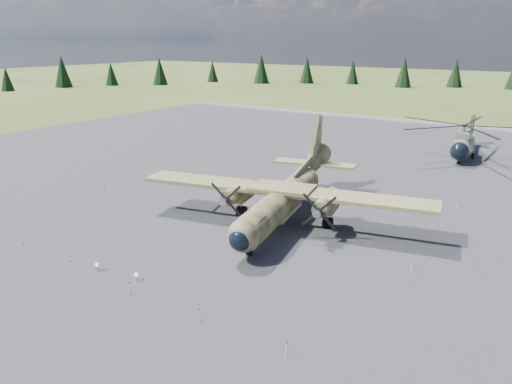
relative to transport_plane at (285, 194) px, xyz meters
The scene contains 8 objects.
ground 6.01m from the transport_plane, 129.35° to the right, with size 500.00×500.00×0.00m, color #56612B.
apron 7.21m from the transport_plane, 120.82° to the left, with size 120.00×120.00×0.04m, color slate.
transport_plane is the anchor object (origin of this frame).
helicopter_near 35.62m from the transport_plane, 76.96° to the left, with size 21.50×23.92×4.93m.
info_placard_left 17.79m from the transport_plane, 109.73° to the right, with size 0.41×0.18×0.64m.
info_placard_right 16.48m from the transport_plane, 98.55° to the right, with size 0.40×0.20×0.61m.
barrier_fence 6.16m from the transport_plane, 132.39° to the right, with size 33.12×29.62×0.85m.
treeline 6.05m from the transport_plane, 61.05° to the left, with size 314.92×311.53×10.91m.
Camera 1 is at (25.33, -33.38, 16.14)m, focal length 35.00 mm.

